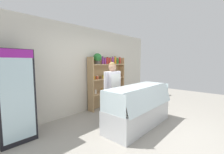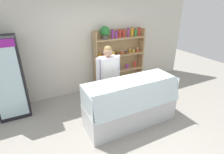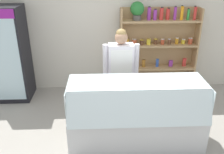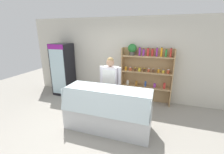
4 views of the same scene
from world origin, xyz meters
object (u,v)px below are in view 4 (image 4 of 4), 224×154
object	(u,v)px
drinks_fridge	(63,69)
deli_display_case	(107,116)
shelving_unit	(145,70)
shop_clerk	(110,81)

from	to	relation	value
drinks_fridge	deli_display_case	world-z (taller)	drinks_fridge
shelving_unit	deli_display_case	world-z (taller)	shelving_unit
drinks_fridge	deli_display_case	distance (m)	2.80
shelving_unit	shop_clerk	xyz separation A→B (m)	(-0.80, -1.04, -0.13)
shelving_unit	shop_clerk	distance (m)	1.31
shelving_unit	deli_display_case	distance (m)	2.01
deli_display_case	shop_clerk	size ratio (longest dim) A/B	1.24
deli_display_case	shop_clerk	bearing A→B (deg)	103.64
shop_clerk	shelving_unit	bearing A→B (deg)	52.55
shelving_unit	shop_clerk	size ratio (longest dim) A/B	1.18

